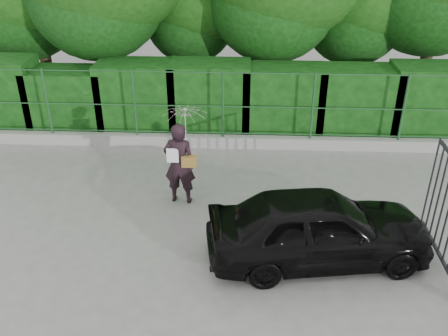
{
  "coord_description": "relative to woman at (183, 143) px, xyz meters",
  "views": [
    {
      "loc": [
        0.98,
        -7.51,
        5.94
      ],
      "look_at": [
        0.58,
        1.3,
        1.1
      ],
      "focal_mm": 40.0,
      "sensor_mm": 36.0,
      "label": 1
    }
  ],
  "objects": [
    {
      "name": "hedge",
      "position": [
        0.33,
        3.71,
        -0.42
      ],
      "size": [
        14.2,
        1.2,
        2.04
      ],
      "color": "black",
      "rests_on": "ground"
    },
    {
      "name": "fence",
      "position": [
        0.53,
        2.71,
        -0.2
      ],
      "size": [
        14.13,
        0.06,
        1.8
      ],
      "color": "#1F4C26",
      "rests_on": "kerb"
    },
    {
      "name": "car",
      "position": [
        2.66,
        -1.87,
        -0.71
      ],
      "size": [
        4.22,
        2.19,
        1.37
      ],
      "primitive_type": "imported",
      "rotation": [
        0.0,
        0.0,
        1.72
      ],
      "color": "black",
      "rests_on": "ground"
    },
    {
      "name": "kerb",
      "position": [
        0.31,
        2.71,
        -1.25
      ],
      "size": [
        14.0,
        0.25,
        0.3
      ],
      "primitive_type": "cube",
      "color": "#9E9E99",
      "rests_on": "ground"
    },
    {
      "name": "woman",
      "position": [
        0.0,
        0.0,
        0.0
      ],
      "size": [
        0.96,
        0.93,
        2.19
      ],
      "color": "black",
      "rests_on": "ground"
    },
    {
      "name": "ground",
      "position": [
        0.31,
        -1.79,
        -1.4
      ],
      "size": [
        80.0,
        80.0,
        0.0
      ],
      "primitive_type": "plane",
      "color": "gray"
    }
  ]
}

